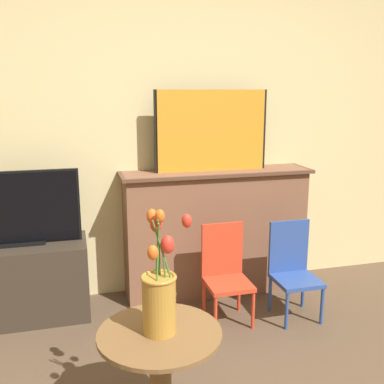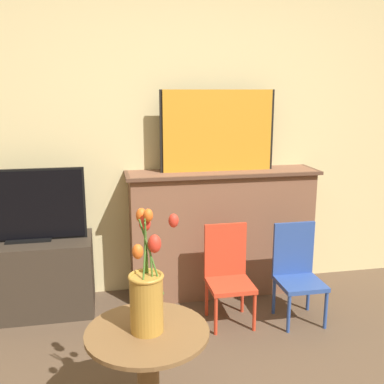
# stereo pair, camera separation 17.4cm
# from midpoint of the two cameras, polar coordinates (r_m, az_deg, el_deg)

# --- Properties ---
(wall_back) EXTENTS (8.00, 0.06, 2.70)m
(wall_back) POSITION_cam_midpoint_polar(r_m,az_deg,el_deg) (3.51, 0.84, 9.07)
(wall_back) COLOR beige
(wall_back) RESTS_ON ground
(fireplace_mantel) EXTENTS (1.47, 0.36, 0.98)m
(fireplace_mantel) POSITION_cam_midpoint_polar(r_m,az_deg,el_deg) (3.54, 5.16, -4.92)
(fireplace_mantel) COLOR brown
(fireplace_mantel) RESTS_ON ground
(painting) EXTENTS (0.87, 0.03, 0.60)m
(painting) POSITION_cam_midpoint_polar(r_m,az_deg,el_deg) (3.38, 4.79, 7.73)
(painting) COLOR black
(painting) RESTS_ON fireplace_mantel
(tv_stand) EXTENTS (0.85, 0.43, 0.54)m
(tv_stand) POSITION_cam_midpoint_polar(r_m,az_deg,el_deg) (3.45, -18.24, -10.18)
(tv_stand) COLOR #382D23
(tv_stand) RESTS_ON ground
(tv_monitor) EXTENTS (0.80, 0.12, 0.51)m
(tv_monitor) POSITION_cam_midpoint_polar(r_m,az_deg,el_deg) (3.29, -18.86, -1.76)
(tv_monitor) COLOR black
(tv_monitor) RESTS_ON tv_stand
(chair_red) EXTENTS (0.30, 0.30, 0.68)m
(chair_red) POSITION_cam_midpoint_polar(r_m,az_deg,el_deg) (3.17, 6.17, -9.93)
(chair_red) COLOR red
(chair_red) RESTS_ON ground
(chair_blue) EXTENTS (0.30, 0.30, 0.68)m
(chair_blue) POSITION_cam_midpoint_polar(r_m,az_deg,el_deg) (3.28, 14.69, -9.48)
(chair_blue) COLOR #2D4C99
(chair_blue) RESTS_ON ground
(side_table) EXTENTS (0.56, 0.56, 0.54)m
(side_table) POSITION_cam_midpoint_polar(r_m,az_deg,el_deg) (2.19, -3.17, -21.45)
(side_table) COLOR brown
(side_table) RESTS_ON ground
(vase_tulips) EXTENTS (0.22, 0.25, 0.54)m
(vase_tulips) POSITION_cam_midpoint_polar(r_m,az_deg,el_deg) (2.01, -3.23, -12.55)
(vase_tulips) COLOR #B78433
(vase_tulips) RESTS_ON side_table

